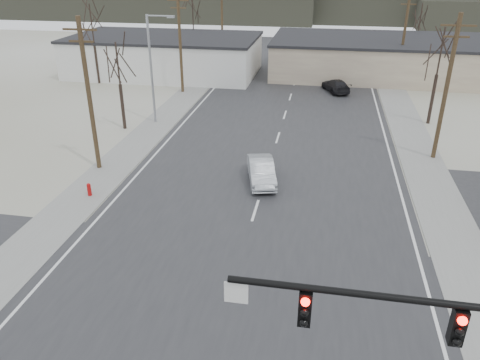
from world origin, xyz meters
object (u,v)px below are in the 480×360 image
object	(u,v)px
fire_hydrant	(89,189)
car_far_a	(336,86)
sedan_crossing	(261,171)
car_far_b	(293,44)

from	to	relation	value
fire_hydrant	car_far_a	distance (m)	30.72
fire_hydrant	sedan_crossing	xyz separation A→B (m)	(10.00, 3.84, 0.32)
sedan_crossing	car_far_a	size ratio (longest dim) A/B	0.98
car_far_a	car_far_b	size ratio (longest dim) A/B	1.14
car_far_a	car_far_b	xyz separation A→B (m)	(-6.53, 24.41, 0.02)
car_far_b	car_far_a	bearing A→B (deg)	-67.77
sedan_crossing	car_far_b	distance (m)	47.55
sedan_crossing	car_far_a	distance (m)	23.59
fire_hydrant	car_far_a	bearing A→B (deg)	61.29
car_far_a	fire_hydrant	bearing A→B (deg)	39.53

